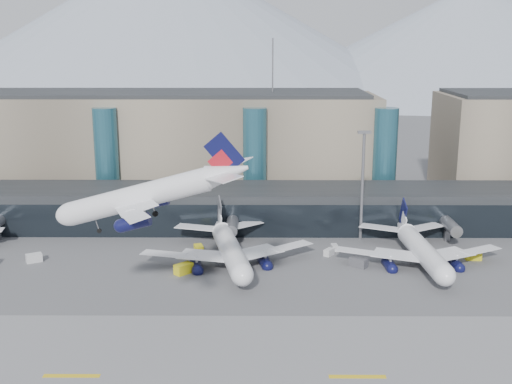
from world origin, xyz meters
TOP-DOWN VIEW (x-y plane):
  - ground at (0.00, 0.00)m, footprint 900.00×900.00m
  - runway_strip at (0.00, -15.00)m, footprint 400.00×40.00m
  - runway_markings at (-0.00, -15.00)m, footprint 128.00×1.00m
  - concourse at (-0.02, 57.73)m, footprint 170.00×27.00m
  - terminal_main at (-25.00, 90.00)m, footprint 130.00×30.00m
  - teal_towers at (-14.99, 74.01)m, footprint 116.40×19.40m
  - mountain_ridge at (15.97, 380.00)m, footprint 910.00×400.00m
  - lightmast_mid at (30.00, 48.00)m, footprint 3.00×1.20m
  - hero_jet at (-9.12, -2.15)m, footprint 31.74×32.22m
  - jet_parked_mid at (-0.28, 32.53)m, footprint 37.81×38.51m
  - jet_parked_right at (39.76, 32.50)m, footprint 37.07×36.17m
  - veh_a at (-41.27, 31.82)m, footprint 3.65×3.12m
  - veh_b at (-7.11, 38.31)m, footprint 2.48×3.21m
  - veh_c at (26.75, 29.17)m, footprint 3.97×3.69m
  - veh_d at (21.41, 36.35)m, footprint 2.58×2.89m
  - veh_e at (51.89, 33.83)m, footprint 3.35×2.01m
  - veh_g at (22.97, 39.74)m, footprint 1.54×2.40m
  - veh_h at (-8.93, 25.18)m, footprint 3.97×4.02m

SIDE VIEW (x-z plane):
  - ground at x=0.00m, z-range 0.00..0.00m
  - runway_strip at x=0.00m, z-range 0.00..0.04m
  - runway_markings at x=0.00m, z-range 0.04..0.06m
  - veh_g at x=22.97m, z-range 0.00..1.33m
  - veh_d at x=21.41m, z-range 0.00..1.46m
  - veh_b at x=-7.11m, z-range 0.00..1.63m
  - veh_a at x=-41.27m, z-range 0.00..1.79m
  - veh_e at x=51.89m, z-range 0.00..1.85m
  - veh_c at x=26.75m, z-range 0.00..1.98m
  - veh_h at x=-8.93m, z-range 0.00..2.05m
  - jet_parked_right at x=39.76m, z-range -1.45..10.49m
  - jet_parked_mid at x=-0.28m, z-range -1.51..10.90m
  - concourse at x=-0.02m, z-range -0.03..9.97m
  - teal_towers at x=-14.99m, z-range -8.99..37.01m
  - lightmast_mid at x=30.00m, z-range 1.62..27.22m
  - terminal_main at x=-25.00m, z-range -0.06..30.94m
  - hero_jet at x=-9.12m, z-range 18.93..29.33m
  - mountain_ridge at x=15.97m, z-range -9.26..100.74m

